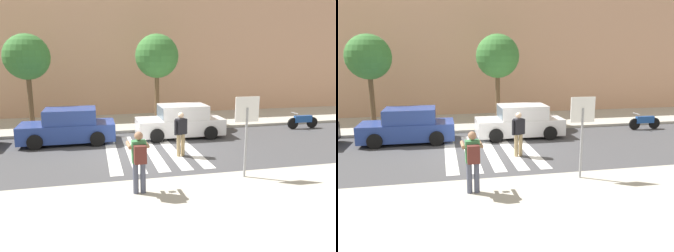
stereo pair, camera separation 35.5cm
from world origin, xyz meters
TOP-DOWN VIEW (x-y plane):
  - ground_plane at (0.00, 0.00)m, footprint 120.00×120.00m
  - sidewalk_near at (0.00, -6.20)m, footprint 60.00×6.00m
  - sidewalk_far at (0.00, 6.00)m, footprint 60.00×4.80m
  - building_facade_far at (0.00, 10.40)m, footprint 56.00×4.00m
  - crosswalk_stripe_0 at (-1.60, 0.20)m, footprint 0.44×5.20m
  - crosswalk_stripe_1 at (-0.80, 0.20)m, footprint 0.44×5.20m
  - crosswalk_stripe_2 at (0.00, 0.20)m, footprint 0.44×5.20m
  - crosswalk_stripe_3 at (0.80, 0.20)m, footprint 0.44×5.20m
  - crosswalk_stripe_4 at (1.60, 0.20)m, footprint 0.44×5.20m
  - stop_sign at (2.23, -3.68)m, footprint 0.76×0.08m
  - photographer_with_backpack at (-1.11, -4.22)m, footprint 0.59×0.85m
  - pedestrian_crossing at (0.98, -0.74)m, footprint 0.55×0.35m
  - parked_car_blue at (-3.37, 2.30)m, footprint 4.10×1.92m
  - parked_car_white at (1.79, 2.30)m, footprint 4.10×1.92m
  - motorcycle at (8.66, 2.60)m, footprint 1.76×0.60m
  - street_tree_west at (-5.32, 4.93)m, footprint 2.24×2.24m
  - street_tree_center at (1.18, 5.03)m, footprint 2.33×2.33m

SIDE VIEW (x-z plane):
  - ground_plane at x=0.00m, z-range 0.00..0.00m
  - crosswalk_stripe_0 at x=-1.60m, z-range 0.00..0.01m
  - crosswalk_stripe_1 at x=-0.80m, z-range 0.00..0.01m
  - crosswalk_stripe_2 at x=0.00m, z-range 0.00..0.01m
  - crosswalk_stripe_3 at x=0.80m, z-range 0.00..0.01m
  - crosswalk_stripe_4 at x=1.60m, z-range 0.00..0.01m
  - sidewalk_near at x=0.00m, z-range 0.00..0.14m
  - sidewalk_far at x=0.00m, z-range 0.00..0.14m
  - motorcycle at x=8.66m, z-range -0.02..0.85m
  - parked_car_blue at x=-3.37m, z-range -0.05..1.50m
  - parked_car_white at x=1.79m, z-range -0.05..1.50m
  - pedestrian_crossing at x=0.98m, z-range 0.11..1.84m
  - photographer_with_backpack at x=-1.11m, z-range 0.31..2.03m
  - stop_sign at x=2.23m, z-range 0.71..3.21m
  - street_tree_west at x=-5.32m, z-range 1.37..6.12m
  - street_tree_center at x=1.18m, z-range 1.36..6.20m
  - building_facade_far at x=0.00m, z-range 0.00..7.92m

